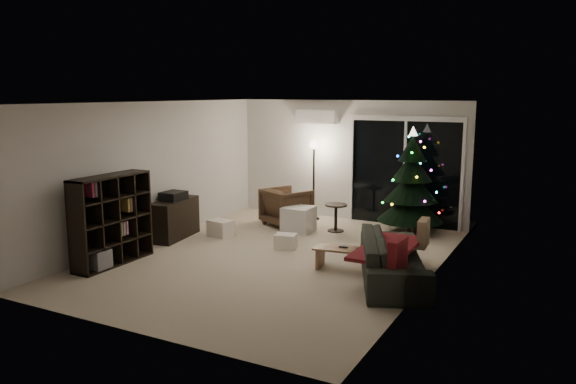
% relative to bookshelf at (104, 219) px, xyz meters
% --- Properties ---
extents(room, '(6.50, 7.51, 2.60)m').
position_rel_bookshelf_xyz_m(room, '(2.71, 2.94, 0.31)').
color(room, beige).
rests_on(room, ground).
extents(bookshelf, '(0.70, 1.45, 1.41)m').
position_rel_bookshelf_xyz_m(bookshelf, '(0.00, 0.00, 0.00)').
color(bookshelf, black).
rests_on(bookshelf, floor).
extents(media_cabinet, '(0.60, 1.20, 0.72)m').
position_rel_bookshelf_xyz_m(media_cabinet, '(0.00, 1.71, -0.35)').
color(media_cabinet, black).
rests_on(media_cabinet, floor).
extents(stereo, '(0.36, 0.43, 0.15)m').
position_rel_bookshelf_xyz_m(stereo, '(0.00, 1.71, 0.09)').
color(stereo, black).
rests_on(stereo, media_cabinet).
extents(armchair, '(1.09, 1.10, 0.76)m').
position_rel_bookshelf_xyz_m(armchair, '(1.36, 3.56, -0.32)').
color(armchair, '#473423').
rests_on(armchair, floor).
extents(ottoman, '(0.55, 0.55, 0.49)m').
position_rel_bookshelf_xyz_m(ottoman, '(1.82, 3.19, -0.46)').
color(ottoman, silver).
rests_on(ottoman, floor).
extents(cardboard_box_a, '(0.48, 0.39, 0.30)m').
position_rel_bookshelf_xyz_m(cardboard_box_a, '(0.68, 2.21, -0.55)').
color(cardboard_box_a, white).
rests_on(cardboard_box_a, floor).
extents(cardboard_box_b, '(0.41, 0.35, 0.25)m').
position_rel_bookshelf_xyz_m(cardboard_box_b, '(2.16, 2.02, -0.58)').
color(cardboard_box_b, white).
rests_on(cardboard_box_b, floor).
extents(side_table, '(0.44, 0.44, 0.53)m').
position_rel_bookshelf_xyz_m(side_table, '(2.45, 3.55, -0.44)').
color(side_table, black).
rests_on(side_table, floor).
extents(floor_lamp, '(0.26, 0.26, 1.61)m').
position_rel_bookshelf_xyz_m(floor_lamp, '(1.61, 4.31, 0.10)').
color(floor_lamp, black).
rests_on(floor_lamp, floor).
extents(sofa, '(1.63, 2.35, 0.64)m').
position_rel_bookshelf_xyz_m(sofa, '(4.30, 1.27, -0.38)').
color(sofa, '#272D24').
rests_on(sofa, floor).
extents(sofa_throw, '(0.68, 1.58, 0.05)m').
position_rel_bookshelf_xyz_m(sofa_throw, '(4.20, 1.27, -0.24)').
color(sofa_throw, maroon).
rests_on(sofa_throw, sofa).
extents(cushion_a, '(0.16, 0.43, 0.42)m').
position_rel_bookshelf_xyz_m(cushion_a, '(4.55, 1.92, -0.12)').
color(cushion_a, '#8D6E53').
rests_on(cushion_a, sofa).
extents(cushion_b, '(0.16, 0.43, 0.42)m').
position_rel_bookshelf_xyz_m(cushion_b, '(4.55, 0.62, -0.12)').
color(cushion_b, maroon).
rests_on(cushion_b, sofa).
extents(coffee_table, '(1.17, 0.54, 0.36)m').
position_rel_bookshelf_xyz_m(coffee_table, '(3.65, 1.36, -0.53)').
color(coffee_table, '#A76B4D').
rests_on(coffee_table, floor).
extents(remote_a, '(0.14, 0.04, 0.02)m').
position_rel_bookshelf_xyz_m(remote_a, '(3.50, 1.36, -0.34)').
color(remote_a, black).
rests_on(remote_a, coffee_table).
extents(remote_b, '(0.14, 0.08, 0.02)m').
position_rel_bookshelf_xyz_m(remote_b, '(3.75, 1.41, -0.34)').
color(remote_b, slate).
rests_on(remote_b, coffee_table).
extents(christmas_tree, '(1.42, 1.42, 2.03)m').
position_rel_bookshelf_xyz_m(christmas_tree, '(3.73, 4.14, 0.31)').
color(christmas_tree, black).
rests_on(christmas_tree, floor).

